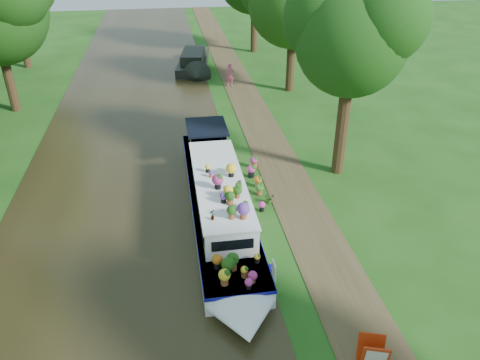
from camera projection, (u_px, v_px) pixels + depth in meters
name	position (u px, v px, depth m)	size (l,w,h in m)	color
ground	(274.00, 212.00, 19.42)	(100.00, 100.00, 0.00)	#1B4E13
canal_water	(126.00, 225.00, 18.59)	(10.00, 100.00, 0.02)	black
towpath	(302.00, 209.00, 19.58)	(2.20, 100.00, 0.03)	#493B22
plant_boat	(220.00, 203.00, 18.49)	(2.29, 13.52, 2.26)	white
tree_near_overhang	(352.00, 31.00, 19.32)	(5.52, 5.28, 8.99)	#301F10
second_boat	(193.00, 62.00, 37.22)	(3.15, 7.66, 1.43)	black
sandwich_board	(372.00, 358.00, 12.39)	(0.76, 0.76, 1.13)	red
pedestrian_pink	(230.00, 75.00, 33.21)	(0.59, 0.39, 1.62)	#C75285
verge_plant	(269.00, 198.00, 19.94)	(0.42, 0.36, 0.46)	#2D5A1B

